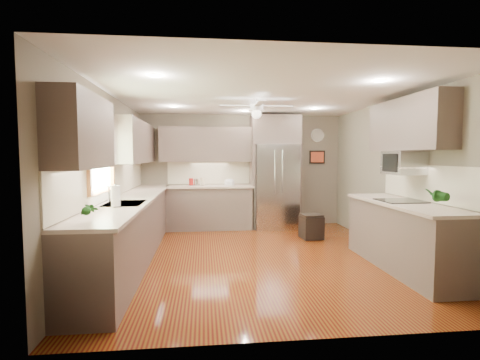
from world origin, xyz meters
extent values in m
plane|color=#51110A|center=(0.00, 0.00, 0.00)|extent=(5.00, 5.00, 0.00)
plane|color=white|center=(0.00, 0.00, 2.50)|extent=(5.00, 5.00, 0.00)
plane|color=#6C6352|center=(0.00, 2.50, 1.25)|extent=(4.50, 0.00, 4.50)
plane|color=#6C6352|center=(0.00, -2.50, 1.25)|extent=(4.50, 0.00, 4.50)
plane|color=#6C6352|center=(-2.25, 0.00, 1.25)|extent=(0.00, 5.00, 5.00)
plane|color=#6C6352|center=(2.25, 0.00, 1.25)|extent=(0.00, 5.00, 5.00)
cylinder|color=maroon|center=(-1.13, 2.25, 1.02)|extent=(0.09, 0.09, 0.15)
cylinder|color=silver|center=(-1.02, 2.25, 1.01)|extent=(0.13, 0.13, 0.15)
cylinder|color=#C5B894|center=(-0.88, 2.20, 1.03)|extent=(0.11, 0.11, 0.17)
imported|color=white|center=(-2.08, -0.25, 1.04)|extent=(0.11, 0.11, 0.20)
imported|color=#194E16|center=(-1.94, -1.92, 1.07)|extent=(0.14, 0.10, 0.26)
imported|color=#194E16|center=(1.91, -1.43, 1.10)|extent=(0.21, 0.19, 0.33)
imported|color=#C5B894|center=(-0.30, 2.17, 0.97)|extent=(0.22, 0.22, 0.05)
cube|color=#4F4239|center=(-1.95, 0.15, 0.45)|extent=(0.60, 4.70, 0.90)
cube|color=beige|center=(-1.94, 0.15, 0.92)|extent=(0.65, 4.70, 0.04)
cube|color=beige|center=(-2.24, 0.15, 1.20)|extent=(0.02, 4.70, 0.50)
cube|color=#4F4239|center=(-0.72, 2.20, 0.45)|extent=(1.85, 0.60, 0.90)
cube|color=beige|center=(-0.72, 2.19, 0.92)|extent=(1.85, 0.65, 0.04)
cube|color=beige|center=(-0.72, 2.49, 1.20)|extent=(1.85, 0.02, 0.50)
cube|color=#4F4239|center=(-2.08, -1.60, 1.83)|extent=(0.33, 1.20, 0.75)
cube|color=#4F4239|center=(-2.08, 1.30, 1.83)|extent=(0.33, 2.40, 0.75)
cube|color=#4F4239|center=(-0.72, 2.33, 1.83)|extent=(2.15, 0.33, 0.75)
cube|color=#4F4239|center=(2.08, -0.55, 2.03)|extent=(0.33, 1.70, 0.75)
cube|color=#BFF2B2|center=(-2.23, -0.50, 1.55)|extent=(0.01, 1.00, 0.80)
cube|color=olive|center=(-2.21, -0.50, 1.98)|extent=(0.05, 1.12, 0.06)
cube|color=olive|center=(-2.21, -0.50, 1.12)|extent=(0.05, 1.12, 0.06)
cube|color=olive|center=(-2.21, -1.03, 1.55)|extent=(0.05, 0.06, 0.80)
cube|color=olive|center=(-2.21, 0.03, 1.55)|extent=(0.05, 0.06, 0.80)
cube|color=silver|center=(-1.93, -0.50, 0.93)|extent=(0.50, 0.70, 0.03)
cube|color=#262626|center=(-1.93, -0.50, 0.89)|extent=(0.44, 0.62, 0.05)
cylinder|color=silver|center=(-2.13, -0.50, 1.05)|extent=(0.02, 0.02, 0.24)
cylinder|color=silver|center=(-2.07, -0.50, 1.17)|extent=(0.16, 0.02, 0.02)
cube|color=silver|center=(0.70, 2.14, 0.91)|extent=(0.92, 0.72, 1.82)
cube|color=black|center=(0.70, 1.80, 0.66)|extent=(0.88, 0.02, 0.02)
cube|color=black|center=(0.70, 1.79, 1.25)|extent=(0.01, 0.02, 1.00)
cylinder|color=silver|center=(0.62, 1.76, 1.25)|extent=(0.02, 0.02, 0.90)
cylinder|color=silver|center=(0.78, 1.76, 1.25)|extent=(0.02, 0.02, 0.90)
cube|color=#4F4239|center=(0.70, 2.20, 2.14)|extent=(1.04, 0.60, 0.63)
cube|color=#4F4239|center=(0.20, 2.20, 0.91)|extent=(0.06, 0.60, 1.82)
cube|color=#4F4239|center=(1.20, 2.20, 0.91)|extent=(0.06, 0.60, 1.82)
cube|color=#4F4239|center=(1.93, -0.80, 0.45)|extent=(0.65, 2.20, 0.90)
cube|color=beige|center=(1.91, -0.80, 0.92)|extent=(0.70, 2.20, 0.04)
cube|color=beige|center=(2.24, -0.80, 1.20)|extent=(0.02, 2.20, 0.50)
cube|color=black|center=(1.91, -0.70, 0.94)|extent=(0.56, 0.52, 0.01)
cube|color=silver|center=(2.03, -0.55, 1.48)|extent=(0.42, 0.55, 0.34)
cube|color=black|center=(1.82, -0.55, 1.48)|extent=(0.02, 0.40, 0.26)
cylinder|color=white|center=(0.00, 0.30, 2.46)|extent=(0.03, 0.03, 0.08)
cylinder|color=white|center=(0.00, 0.30, 2.36)|extent=(0.22, 0.22, 0.10)
sphere|color=white|center=(0.00, 0.30, 2.26)|extent=(0.16, 0.16, 0.16)
cube|color=white|center=(0.35, 0.30, 2.38)|extent=(0.48, 0.11, 0.01)
cube|color=white|center=(0.00, 0.65, 2.38)|extent=(0.11, 0.48, 0.01)
cube|color=white|center=(-0.35, 0.30, 2.38)|extent=(0.48, 0.11, 0.01)
cube|color=white|center=(0.00, -0.05, 2.38)|extent=(0.11, 0.48, 0.01)
cylinder|color=white|center=(-1.40, 1.30, 2.49)|extent=(0.14, 0.14, 0.01)
cylinder|color=white|center=(1.30, 1.30, 2.49)|extent=(0.14, 0.14, 0.01)
cylinder|color=white|center=(-1.40, -1.20, 2.49)|extent=(0.14, 0.14, 0.01)
cylinder|color=white|center=(1.30, -1.20, 2.49)|extent=(0.14, 0.14, 0.01)
cylinder|color=white|center=(0.00, 1.80, 2.49)|extent=(0.14, 0.14, 0.01)
cylinder|color=white|center=(1.75, 2.48, 2.05)|extent=(0.30, 0.03, 0.30)
cylinder|color=silver|center=(1.75, 2.47, 2.05)|extent=(0.29, 0.00, 0.29)
cube|color=black|center=(1.75, 2.48, 1.55)|extent=(0.36, 0.03, 0.30)
cube|color=#C14726|center=(1.75, 2.46, 1.55)|extent=(0.30, 0.01, 0.24)
cube|color=black|center=(1.17, 1.03, 0.23)|extent=(0.41, 0.41, 0.42)
cube|color=black|center=(1.17, 1.03, 0.46)|extent=(0.39, 0.39, 0.03)
cylinder|color=white|center=(-1.95, -0.86, 1.08)|extent=(0.11, 0.11, 0.26)
cylinder|color=silver|center=(-1.95, -0.86, 1.09)|extent=(0.02, 0.02, 0.28)
camera|label=1|loc=(-0.85, -5.31, 1.58)|focal=26.00mm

